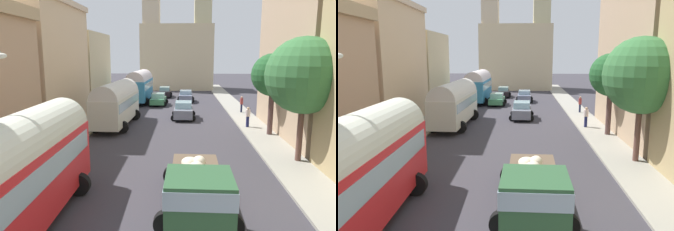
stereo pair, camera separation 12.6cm
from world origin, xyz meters
TOP-DOWN VIEW (x-y plane):
  - ground_plane at (0.00, 27.00)m, footprint 154.00×154.00m
  - sidewalk_left at (-7.25, 27.00)m, footprint 2.50×70.00m
  - sidewalk_right at (7.25, 27.00)m, footprint 2.50×70.00m
  - building_left_2 at (-10.66, 23.15)m, footprint 4.74×10.55m
  - building_left_3 at (-11.20, 33.68)m, footprint 5.40×9.47m
  - building_right_2 at (10.91, 20.98)m, footprint 5.31×13.04m
  - distant_church at (0.00, 54.57)m, footprint 12.73×7.28m
  - parked_bus_0 at (-4.42, 6.30)m, footprint 3.33×8.89m
  - parked_bus_1 at (-4.60, 23.21)m, footprint 3.42×8.76m
  - parked_bus_2 at (-4.47, 37.26)m, footprint 3.42×8.29m
  - cargo_truck_0 at (1.78, 7.27)m, footprint 3.17×7.55m
  - car_0 at (1.24, 26.72)m, footprint 2.42×4.16m
  - car_1 at (1.54, 38.20)m, footprint 2.36×3.89m
  - car_2 at (-1.89, 35.15)m, footprint 2.38×3.92m
  - car_3 at (-1.56, 43.05)m, footprint 2.29×4.19m
  - pedestrian_0 at (6.69, 22.69)m, footprint 0.56×0.56m
  - pedestrian_1 at (7.42, 29.80)m, footprint 0.34×0.34m
  - roadside_tree_1 at (7.90, 13.97)m, footprint 4.28×4.28m
  - roadside_tree_2 at (7.90, 20.23)m, footprint 3.21×3.21m

SIDE VIEW (x-z plane):
  - ground_plane at x=0.00m, z-range 0.00..0.00m
  - sidewalk_left at x=-7.25m, z-range 0.00..0.14m
  - sidewalk_right at x=7.25m, z-range 0.00..0.14m
  - car_2 at x=-1.89m, z-range 0.00..1.51m
  - car_3 at x=-1.56m, z-range 0.00..1.52m
  - car_1 at x=1.54m, z-range 0.01..1.55m
  - car_0 at x=1.24m, z-range 0.00..1.68m
  - pedestrian_0 at x=6.69m, z-range 0.12..1.98m
  - pedestrian_1 at x=7.42m, z-range 0.14..2.00m
  - cargo_truck_0 at x=1.78m, z-range 0.05..2.36m
  - parked_bus_1 at x=-4.60m, z-range 0.20..4.09m
  - parked_bus_2 at x=-4.47m, z-range 0.23..4.42m
  - parked_bus_0 at x=-4.42m, z-range 0.24..4.43m
  - building_left_3 at x=-11.20m, z-range 0.00..8.71m
  - roadside_tree_2 at x=7.90m, z-range 1.50..7.82m
  - roadside_tree_1 at x=7.90m, z-range 1.44..8.64m
  - building_left_2 at x=-10.66m, z-range 0.02..10.76m
  - building_right_2 at x=10.91m, z-range 0.03..12.91m
  - distant_church at x=0.00m, z-range -3.49..17.58m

